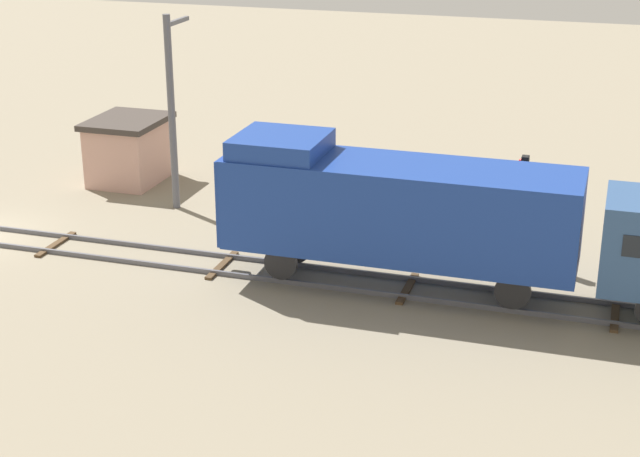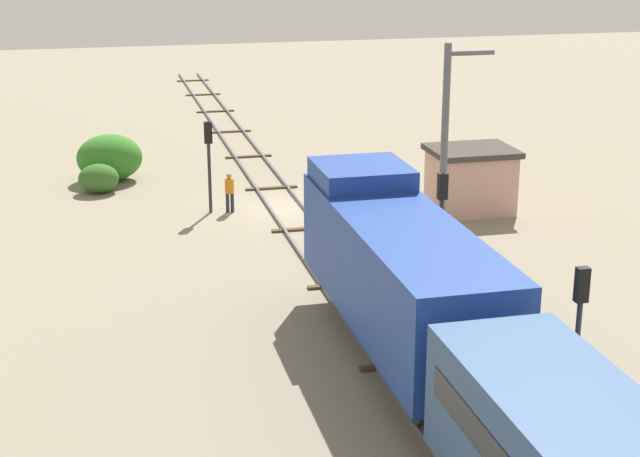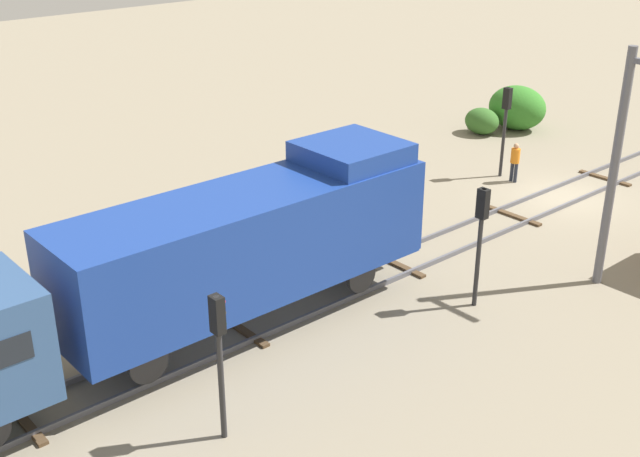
% 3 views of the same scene
% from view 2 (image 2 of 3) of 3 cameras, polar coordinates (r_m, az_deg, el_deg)
% --- Properties ---
extents(ground_plane, '(115.08, 115.08, 0.00)m').
position_cam_2_polar(ground_plane, '(42.02, -2.02, 1.19)').
color(ground_plane, gray).
extents(railway_track, '(2.40, 76.72, 0.16)m').
position_cam_2_polar(railway_track, '(42.00, -2.02, 1.29)').
color(railway_track, '#595960').
rests_on(railway_track, ground).
extents(locomotive, '(2.90, 11.60, 4.60)m').
position_cam_2_polar(locomotive, '(26.96, 4.52, -2.18)').
color(locomotive, navy).
rests_on(locomotive, railway_track).
extents(traffic_signal_near, '(0.32, 0.34, 3.89)m').
position_cam_2_polar(traffic_signal_near, '(40.96, -6.50, 4.58)').
color(traffic_signal_near, '#262628').
rests_on(traffic_signal_near, ground).
extents(traffic_signal_mid, '(0.32, 0.34, 3.77)m').
position_cam_2_polar(traffic_signal_mid, '(33.19, 7.09, 1.32)').
color(traffic_signal_mid, '#262628').
rests_on(traffic_signal_mid, ground).
extents(traffic_signal_far, '(0.32, 0.34, 3.70)m').
position_cam_2_polar(traffic_signal_far, '(25.29, 14.87, -4.57)').
color(traffic_signal_far, '#262628').
rests_on(traffic_signal_far, ground).
extents(worker_near_track, '(0.38, 0.38, 1.70)m').
position_cam_2_polar(worker_near_track, '(41.32, -5.29, 2.28)').
color(worker_near_track, '#262B38').
rests_on(worker_near_track, ground).
extents(catenary_mast, '(1.94, 0.28, 7.54)m').
position_cam_2_polar(catenary_mast, '(37.21, 7.36, 5.27)').
color(catenary_mast, '#595960').
rests_on(catenary_mast, ground).
extents(relay_hut, '(3.50, 2.90, 2.74)m').
position_cam_2_polar(relay_hut, '(41.69, 8.75, 2.85)').
color(relay_hut, '#D19E8C').
rests_on(relay_hut, ground).
extents(bush_near, '(3.05, 2.49, 2.22)m').
position_cam_2_polar(bush_near, '(47.23, -12.15, 4.05)').
color(bush_near, '#327626').
rests_on(bush_near, ground).
extents(bush_mid, '(1.81, 1.48, 1.32)m').
position_cam_2_polar(bush_mid, '(45.34, -12.76, 2.86)').
color(bush_mid, '#336326').
rests_on(bush_mid, ground).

